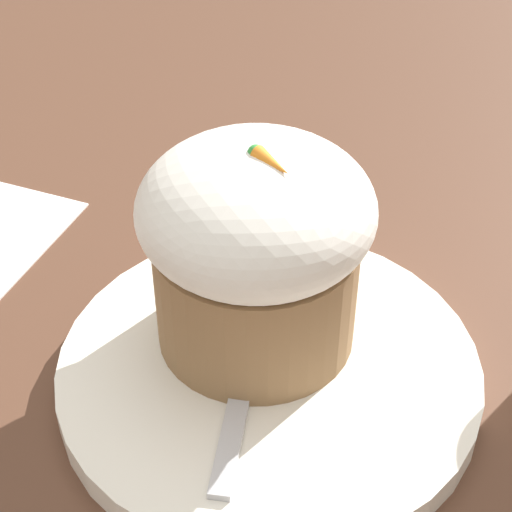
# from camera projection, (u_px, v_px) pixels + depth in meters

# --- Properties ---
(ground_plane) EXTENTS (4.00, 4.00, 0.00)m
(ground_plane) POSITION_uv_depth(u_px,v_px,m) (269.00, 383.00, 0.43)
(ground_plane) COLOR #513323
(dessert_plate) EXTENTS (0.21, 0.21, 0.02)m
(dessert_plate) POSITION_uv_depth(u_px,v_px,m) (269.00, 372.00, 0.43)
(dessert_plate) COLOR white
(dessert_plate) RESTS_ON ground_plane
(carrot_cake) EXTENTS (0.11, 0.11, 0.11)m
(carrot_cake) POSITION_uv_depth(u_px,v_px,m) (256.00, 245.00, 0.40)
(carrot_cake) COLOR olive
(carrot_cake) RESTS_ON dessert_plate
(spoon) EXTENTS (0.08, 0.09, 0.01)m
(spoon) POSITION_uv_depth(u_px,v_px,m) (245.00, 372.00, 0.41)
(spoon) COLOR #B7B7BC
(spoon) RESTS_ON dessert_plate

